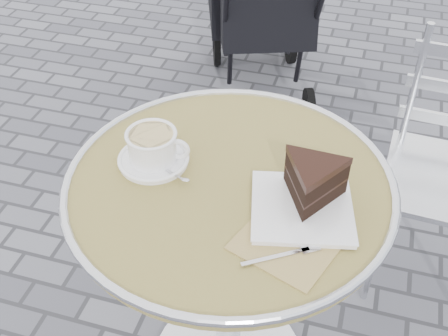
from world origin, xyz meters
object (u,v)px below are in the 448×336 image
(baby_stroller, at_px, (261,3))
(cappuccino_set, at_px, (153,150))
(cafe_table, at_px, (229,233))
(cake_plate_set, at_px, (310,188))

(baby_stroller, bearing_deg, cappuccino_set, -105.89)
(cafe_table, relative_size, cappuccino_set, 4.25)
(cafe_table, distance_m, baby_stroller, 1.56)
(cake_plate_set, relative_size, baby_stroller, 0.33)
(cake_plate_set, distance_m, baby_stroller, 1.66)
(cake_plate_set, bearing_deg, cafe_table, 158.96)
(cafe_table, bearing_deg, cake_plate_set, -7.97)
(cappuccino_set, relative_size, cake_plate_set, 0.52)
(cafe_table, height_order, baby_stroller, baby_stroller)
(cappuccino_set, relative_size, baby_stroller, 0.17)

